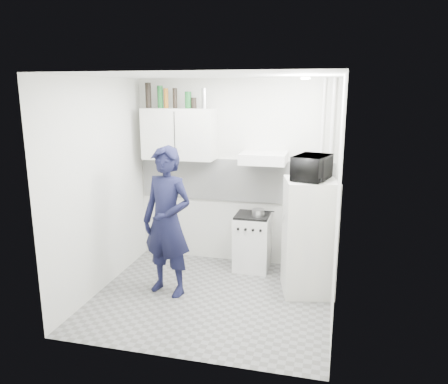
# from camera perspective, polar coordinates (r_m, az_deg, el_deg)

# --- Properties ---
(floor) EXTENTS (2.80, 2.80, 0.00)m
(floor) POSITION_cam_1_polar(r_m,az_deg,el_deg) (5.42, -1.67, -13.65)
(floor) COLOR slate
(floor) RESTS_ON ground
(ceiling) EXTENTS (2.80, 2.80, 0.00)m
(ceiling) POSITION_cam_1_polar(r_m,az_deg,el_deg) (4.83, -1.88, 15.00)
(ceiling) COLOR white
(ceiling) RESTS_ON wall_back
(wall_back) EXTENTS (2.80, 0.00, 2.80)m
(wall_back) POSITION_cam_1_polar(r_m,az_deg,el_deg) (6.15, 1.38, 2.47)
(wall_back) COLOR beige
(wall_back) RESTS_ON floor
(wall_left) EXTENTS (0.00, 2.60, 2.60)m
(wall_left) POSITION_cam_1_polar(r_m,az_deg,el_deg) (5.51, -15.94, 0.67)
(wall_left) COLOR beige
(wall_left) RESTS_ON floor
(wall_right) EXTENTS (0.00, 2.60, 2.60)m
(wall_right) POSITION_cam_1_polar(r_m,az_deg,el_deg) (4.79, 14.57, -1.09)
(wall_right) COLOR beige
(wall_right) RESTS_ON floor
(person) EXTENTS (0.75, 0.59, 1.82)m
(person) POSITION_cam_1_polar(r_m,az_deg,el_deg) (5.28, -7.45, -3.87)
(person) COLOR black
(person) RESTS_ON floor
(stove) EXTENTS (0.47, 0.47, 0.76)m
(stove) POSITION_cam_1_polar(r_m,az_deg,el_deg) (6.10, 3.71, -6.62)
(stove) COLOR silver
(stove) RESTS_ON floor
(fridge) EXTENTS (0.70, 0.70, 1.42)m
(fridge) POSITION_cam_1_polar(r_m,az_deg,el_deg) (5.42, 11.00, -5.77)
(fridge) COLOR silver
(fridge) RESTS_ON floor
(stove_top) EXTENTS (0.46, 0.46, 0.03)m
(stove_top) POSITION_cam_1_polar(r_m,az_deg,el_deg) (5.98, 3.77, -3.07)
(stove_top) COLOR black
(stove_top) RESTS_ON stove
(saucepan) EXTENTS (0.17, 0.17, 0.09)m
(saucepan) POSITION_cam_1_polar(r_m,az_deg,el_deg) (5.89, 4.47, -2.71)
(saucepan) COLOR silver
(saucepan) RESTS_ON stove_top
(microwave) EXTENTS (0.60, 0.48, 0.29)m
(microwave) POSITION_cam_1_polar(r_m,az_deg,el_deg) (5.20, 11.41, 3.15)
(microwave) COLOR black
(microwave) RESTS_ON fridge
(bottle_a) EXTENTS (0.08, 0.08, 0.34)m
(bottle_a) POSITION_cam_1_polar(r_m,az_deg,el_deg) (6.25, -9.86, 12.33)
(bottle_a) COLOR black
(bottle_a) RESTS_ON upper_cabinet
(bottle_b) EXTENTS (0.08, 0.08, 0.30)m
(bottle_b) POSITION_cam_1_polar(r_m,az_deg,el_deg) (6.18, -8.33, 12.19)
(bottle_b) COLOR #144C1E
(bottle_b) RESTS_ON upper_cabinet
(bottle_c) EXTENTS (0.06, 0.06, 0.27)m
(bottle_c) POSITION_cam_1_polar(r_m,az_deg,el_deg) (6.15, -7.58, 12.04)
(bottle_c) COLOR brown
(bottle_c) RESTS_ON upper_cabinet
(bottle_d) EXTENTS (0.06, 0.06, 0.27)m
(bottle_d) POSITION_cam_1_polar(r_m,az_deg,el_deg) (6.10, -6.42, 12.09)
(bottle_d) COLOR black
(bottle_d) RESTS_ON upper_cabinet
(canister_a) EXTENTS (0.09, 0.09, 0.22)m
(canister_a) POSITION_cam_1_polar(r_m,az_deg,el_deg) (6.04, -4.70, 11.89)
(canister_a) COLOR #144C1E
(canister_a) RESTS_ON upper_cabinet
(canister_b) EXTENTS (0.08, 0.08, 0.14)m
(canister_b) POSITION_cam_1_polar(r_m,az_deg,el_deg) (6.02, -3.98, 11.52)
(canister_b) COLOR black
(canister_b) RESTS_ON upper_cabinet
(bottle_e) EXTENTS (0.07, 0.07, 0.27)m
(bottle_e) POSITION_cam_1_polar(r_m,az_deg,el_deg) (5.97, -2.61, 12.12)
(bottle_e) COLOR silver
(bottle_e) RESTS_ON upper_cabinet
(upper_cabinet) EXTENTS (1.00, 0.35, 0.70)m
(upper_cabinet) POSITION_cam_1_polar(r_m,az_deg,el_deg) (6.12, -5.89, 7.55)
(upper_cabinet) COLOR silver
(upper_cabinet) RESTS_ON wall_back
(range_hood) EXTENTS (0.60, 0.50, 0.14)m
(range_hood) POSITION_cam_1_polar(r_m,az_deg,el_deg) (5.78, 5.22, 4.44)
(range_hood) COLOR silver
(range_hood) RESTS_ON wall_back
(backsplash) EXTENTS (2.74, 0.03, 0.60)m
(backsplash) POSITION_cam_1_polar(r_m,az_deg,el_deg) (6.16, 1.34, 1.53)
(backsplash) COLOR white
(backsplash) RESTS_ON wall_back
(pipe_a) EXTENTS (0.05, 0.05, 2.60)m
(pipe_a) POSITION_cam_1_polar(r_m,az_deg,el_deg) (5.93, 13.56, 1.69)
(pipe_a) COLOR silver
(pipe_a) RESTS_ON floor
(pipe_b) EXTENTS (0.04, 0.04, 2.60)m
(pipe_b) POSITION_cam_1_polar(r_m,az_deg,el_deg) (5.93, 12.40, 1.76)
(pipe_b) COLOR silver
(pipe_b) RESTS_ON floor
(ceiling_spot_fixture) EXTENTS (0.10, 0.10, 0.02)m
(ceiling_spot_fixture) POSITION_cam_1_polar(r_m,az_deg,el_deg) (4.86, 10.59, 14.43)
(ceiling_spot_fixture) COLOR white
(ceiling_spot_fixture) RESTS_ON ceiling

